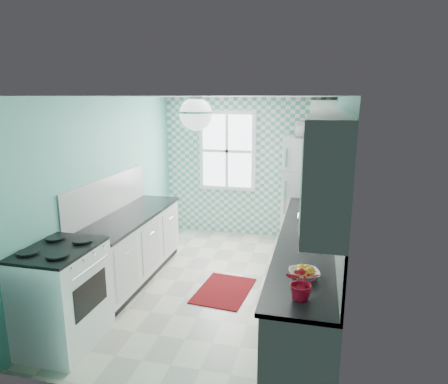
% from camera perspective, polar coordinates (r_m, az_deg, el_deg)
% --- Properties ---
extents(floor, '(3.00, 4.40, 0.02)m').
position_cam_1_polar(floor, '(5.59, -1.13, -13.24)').
color(floor, beige).
rests_on(floor, ground).
extents(ceiling, '(3.00, 4.40, 0.02)m').
position_cam_1_polar(ceiling, '(5.00, -1.26, 13.57)').
color(ceiling, white).
rests_on(ceiling, wall_back).
extents(wall_back, '(3.00, 0.02, 2.50)m').
position_cam_1_polar(wall_back, '(7.26, 3.24, 3.49)').
color(wall_back, '#60B7A6').
rests_on(wall_back, floor).
extents(wall_front, '(3.00, 0.02, 2.50)m').
position_cam_1_polar(wall_front, '(3.17, -11.54, -9.97)').
color(wall_front, '#60B7A6').
rests_on(wall_front, floor).
extents(wall_left, '(0.02, 4.40, 2.50)m').
position_cam_1_polar(wall_left, '(5.71, -16.01, 0.28)').
color(wall_left, '#60B7A6').
rests_on(wall_left, floor).
extents(wall_right, '(0.02, 4.40, 2.50)m').
position_cam_1_polar(wall_right, '(4.99, 15.82, -1.54)').
color(wall_right, '#60B7A6').
rests_on(wall_right, floor).
extents(accent_wall, '(3.00, 0.01, 2.50)m').
position_cam_1_polar(accent_wall, '(7.24, 3.21, 3.46)').
color(accent_wall, '#59A294').
rests_on(accent_wall, wall_back).
extents(window, '(1.04, 0.05, 1.44)m').
position_cam_1_polar(window, '(7.24, 0.46, 5.88)').
color(window, white).
rests_on(window, wall_back).
extents(backsplash_right, '(0.02, 3.60, 0.51)m').
position_cam_1_polar(backsplash_right, '(4.62, 15.67, -3.43)').
color(backsplash_right, white).
rests_on(backsplash_right, wall_right).
extents(backsplash_left, '(0.02, 2.15, 0.51)m').
position_cam_1_polar(backsplash_left, '(5.65, -16.15, -0.44)').
color(backsplash_left, white).
rests_on(backsplash_left, wall_left).
extents(upper_cabinets_right, '(0.33, 3.20, 0.90)m').
position_cam_1_polar(upper_cabinets_right, '(4.27, 14.29, 5.01)').
color(upper_cabinets_right, silver).
rests_on(upper_cabinets_right, wall_right).
extents(upper_cabinet_fridge, '(0.40, 0.74, 0.40)m').
position_cam_1_polar(upper_cabinet_fridge, '(6.67, 14.01, 10.89)').
color(upper_cabinet_fridge, silver).
rests_on(upper_cabinet_fridge, wall_right).
extents(ceiling_light, '(0.34, 0.34, 0.35)m').
position_cam_1_polar(ceiling_light, '(4.23, -4.06, 11.06)').
color(ceiling_light, silver).
rests_on(ceiling_light, ceiling).
extents(base_cabinets_right, '(0.60, 3.60, 0.90)m').
position_cam_1_polar(base_cabinets_right, '(4.88, 11.67, -11.66)').
color(base_cabinets_right, white).
rests_on(base_cabinets_right, floor).
extents(countertop_right, '(0.63, 3.60, 0.04)m').
position_cam_1_polar(countertop_right, '(4.70, 11.75, -6.45)').
color(countertop_right, black).
rests_on(countertop_right, base_cabinets_right).
extents(base_cabinets_left, '(0.60, 2.15, 0.90)m').
position_cam_1_polar(base_cabinets_left, '(5.74, -13.14, -7.86)').
color(base_cabinets_left, white).
rests_on(base_cabinets_left, floor).
extents(countertop_left, '(0.63, 2.15, 0.04)m').
position_cam_1_polar(countertop_left, '(5.58, -13.25, -3.36)').
color(countertop_left, black).
rests_on(countertop_left, base_cabinets_left).
extents(fridge, '(0.81, 0.80, 1.86)m').
position_cam_1_polar(fridge, '(6.84, 11.80, -0.14)').
color(fridge, white).
rests_on(fridge, floor).
extents(stove, '(0.69, 0.86, 1.03)m').
position_cam_1_polar(stove, '(4.49, -22.23, -13.45)').
color(stove, white).
rests_on(stove, floor).
extents(sink, '(0.47, 0.40, 0.53)m').
position_cam_1_polar(sink, '(5.61, 12.31, -3.08)').
color(sink, silver).
rests_on(sink, countertop_right).
extents(rug, '(0.73, 0.98, 0.01)m').
position_cam_1_polar(rug, '(5.42, -0.03, -13.88)').
color(rug, '#830802').
rests_on(rug, floor).
extents(dish_towel, '(0.02, 0.23, 0.34)m').
position_cam_1_polar(dish_towel, '(5.64, 8.80, -7.70)').
color(dish_towel, '#62AB9A').
rests_on(dish_towel, base_cabinets_right).
extents(fruit_bowl, '(0.32, 0.32, 0.07)m').
position_cam_1_polar(fruit_bowl, '(3.66, 11.39, -11.43)').
color(fruit_bowl, white).
rests_on(fruit_bowl, countertop_right).
extents(potted_plant, '(0.27, 0.24, 0.29)m').
position_cam_1_polar(potted_plant, '(3.25, 11.18, -12.50)').
color(potted_plant, '#A00408').
rests_on(potted_plant, countertop_right).
extents(soap_bottle, '(0.12, 0.12, 0.21)m').
position_cam_1_polar(soap_bottle, '(5.80, 12.88, -1.40)').
color(soap_bottle, '#91C0CD').
rests_on(soap_bottle, countertop_right).
extents(microwave, '(0.48, 0.33, 0.26)m').
position_cam_1_polar(microwave, '(6.68, 12.24, 8.74)').
color(microwave, white).
rests_on(microwave, fridge).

